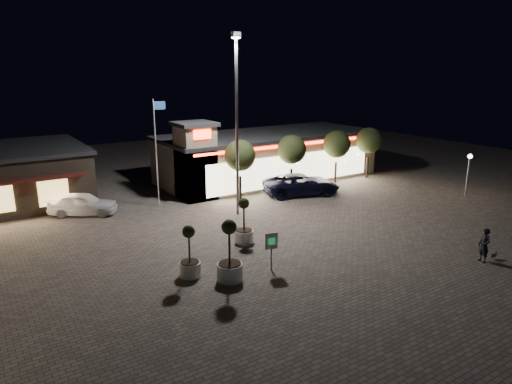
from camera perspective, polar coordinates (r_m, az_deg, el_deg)
ground at (r=25.45m, az=3.04°, el=-8.20°), size 90.00×90.00×0.00m
retail_building at (r=42.50m, az=1.07°, el=4.53°), size 20.40×8.40×6.10m
floodlight_pole at (r=31.30m, az=-2.42°, el=9.56°), size 0.60×0.40×12.38m
flagpole at (r=34.43m, az=-12.29°, el=5.93°), size 0.95×0.10×8.00m
lamp_post_east at (r=40.40m, az=25.06°, el=2.88°), size 0.36×0.36×3.48m
string_tree_a at (r=35.36m, az=-2.01°, el=4.56°), size 2.42×2.42×4.79m
string_tree_b at (r=38.11m, az=4.49°, el=5.31°), size 2.42×2.42×4.79m
string_tree_c at (r=41.29m, az=10.06°, el=5.89°), size 2.42×2.42×4.79m
string_tree_d at (r=44.07m, az=13.93°, el=6.26°), size 2.42×2.42×4.79m
pickup_truck at (r=37.68m, az=5.71°, el=0.98°), size 6.87×4.69×1.74m
white_sedan at (r=34.64m, az=-20.82°, el=-1.37°), size 5.01×3.99×1.60m
pedestrian at (r=27.45m, az=26.64°, el=-5.97°), size 0.62×0.78×1.88m
dog at (r=28.28m, az=27.56°, el=-6.91°), size 0.55×0.25×0.29m
planter_left at (r=23.25m, az=-8.28°, el=-8.47°), size 1.09×1.09×2.68m
planter_mid at (r=22.56m, az=-3.31°, el=-8.70°), size 1.28×1.28×3.14m
planter_right at (r=27.25m, az=-1.51°, el=-4.62°), size 1.13×1.13×2.77m
valet_sign at (r=23.43m, az=1.93°, el=-6.55°), size 0.66×0.23×2.03m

